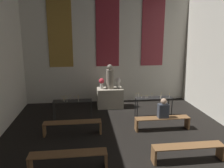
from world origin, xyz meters
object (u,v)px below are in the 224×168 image
Objects in this scene: pew_second_left at (68,157)px; person_seated at (163,109)px; candle_rack_right at (154,100)px; candle_rack_left at (72,103)px; altar at (110,98)px; pew_back_left at (73,125)px; flower_vase_right at (118,82)px; pew_back_right at (162,121)px; statue at (110,78)px; flower_vase_left at (102,82)px; pew_second_right at (188,150)px.

person_seated is at bearing 32.32° from pew_second_left.
person_seated is at bearing -91.96° from candle_rack_right.
candle_rack_left is 3.26m from pew_second_left.
candle_rack_left reaches higher than pew_second_left.
candle_rack_left is (-1.64, -1.45, 0.27)m from altar.
candle_rack_left reaches higher than candle_rack_right.
pew_second_left is at bearing -90.00° from pew_back_left.
flower_vase_right is 2.98m from person_seated.
candle_rack_left is 3.47m from pew_back_right.
person_seated is (3.17, 2.01, 0.44)m from pew_second_left.
pew_back_right is at bearing -59.51° from statue.
pew_back_left is at bearing 180.00° from pew_back_right.
candle_rack_right is at bearing 45.24° from pew_second_left.
candle_rack_left is at bearing 159.04° from pew_back_right.
person_seated is (0.01, 0.00, 0.44)m from pew_back_right.
pew_back_right is at bearing -59.51° from altar.
candle_rack_right is 4.58m from pew_second_left.
candle_rack_left is at bearing -144.36° from flower_vase_right.
flower_vase_right is at bearing 67.30° from pew_second_left.
altar is 2.21m from candle_rack_left.
flower_vase_left reaches higher than pew_back_right.
flower_vase_right reaches higher than pew_second_left.
statue is 2.30× the size of flower_vase_left.
flower_vase_right is 0.25× the size of pew_back_right.
flower_vase_left is 0.25× the size of pew_back_right.
person_seated reaches higher than pew_back_left.
pew_second_left and pew_back_left have the same top height.
pew_back_left is (-1.58, -2.68, -1.07)m from statue.
altar is 4.95m from pew_second_left.
statue is 0.57× the size of pew_second_right.
candle_rack_right is 1.24m from person_seated.
candle_rack_right reaches higher than pew_second_left.
person_seated reaches higher than altar.
pew_back_left is (-1.96, -2.68, -0.87)m from flower_vase_right.
pew_back_left is at bearing -120.49° from altar.
flower_vase_right is 0.25× the size of pew_back_left.
flower_vase_right reaches higher than candle_rack_left.
pew_second_left is (-1.58, -4.69, -0.12)m from altar.
flower_vase_left is 3.36m from person_seated.
candle_rack_right is 0.77× the size of pew_back_left.
person_seated is (3.17, 0.00, 0.44)m from pew_back_left.
pew_second_right is 2.05m from person_seated.
candle_rack_left is 1.00× the size of candle_rack_right.
candle_rack_left is at bearing 91.06° from pew_second_left.
candle_rack_left is at bearing -179.98° from candle_rack_right.
statue reaches higher than person_seated.
flower_vase_left is at bearing 126.17° from pew_back_right.
flower_vase_left is 0.32× the size of candle_rack_left.
pew_second_right is (1.58, -4.69, -1.07)m from statue.
pew_back_right is (-0.05, -1.24, -0.39)m from candle_rack_right.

